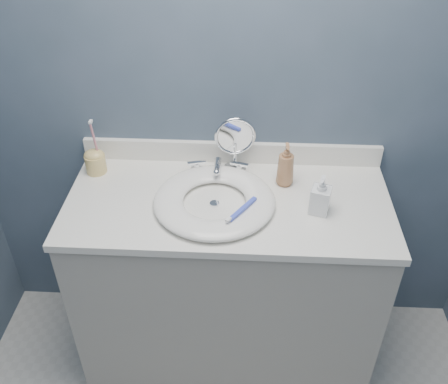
# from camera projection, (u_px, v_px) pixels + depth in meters

# --- Properties ---
(back_wall) EXTENTS (2.20, 0.02, 2.40)m
(back_wall) POSITION_uv_depth(u_px,v_px,m) (232.00, 89.00, 1.89)
(back_wall) COLOR #3F505F
(back_wall) RESTS_ON ground
(vanity_cabinet) EXTENTS (1.20, 0.55, 0.85)m
(vanity_cabinet) POSITION_uv_depth(u_px,v_px,m) (228.00, 283.00, 2.14)
(vanity_cabinet) COLOR #A9A39B
(vanity_cabinet) RESTS_ON ground
(countertop) EXTENTS (1.22, 0.57, 0.03)m
(countertop) POSITION_uv_depth(u_px,v_px,m) (228.00, 203.00, 1.88)
(countertop) COLOR white
(countertop) RESTS_ON vanity_cabinet
(backsplash) EXTENTS (1.22, 0.02, 0.09)m
(backsplash) POSITION_uv_depth(u_px,v_px,m) (231.00, 152.00, 2.05)
(backsplash) COLOR white
(backsplash) RESTS_ON countertop
(basin) EXTENTS (0.45, 0.45, 0.04)m
(basin) POSITION_uv_depth(u_px,v_px,m) (214.00, 201.00, 1.84)
(basin) COLOR white
(basin) RESTS_ON countertop
(drain) EXTENTS (0.04, 0.04, 0.01)m
(drain) POSITION_uv_depth(u_px,v_px,m) (214.00, 204.00, 1.84)
(drain) COLOR silver
(drain) RESTS_ON countertop
(faucet) EXTENTS (0.25, 0.13, 0.07)m
(faucet) POSITION_uv_depth(u_px,v_px,m) (218.00, 168.00, 1.99)
(faucet) COLOR silver
(faucet) RESTS_ON countertop
(makeup_mirror) EXTENTS (0.16, 0.09, 0.24)m
(makeup_mirror) POSITION_uv_depth(u_px,v_px,m) (235.00, 142.00, 1.95)
(makeup_mirror) COLOR silver
(makeup_mirror) RESTS_ON countertop
(soap_bottle_amber) EXTENTS (0.07, 0.07, 0.18)m
(soap_bottle_amber) POSITION_uv_depth(u_px,v_px,m) (286.00, 164.00, 1.90)
(soap_bottle_amber) COLOR #A5714A
(soap_bottle_amber) RESTS_ON countertop
(soap_bottle_clear) EXTENTS (0.08, 0.09, 0.15)m
(soap_bottle_clear) POSITION_uv_depth(u_px,v_px,m) (321.00, 195.00, 1.77)
(soap_bottle_clear) COLOR white
(soap_bottle_clear) RESTS_ON countertop
(toothbrush_holder) EXTENTS (0.08, 0.08, 0.24)m
(toothbrush_holder) POSITION_uv_depth(u_px,v_px,m) (95.00, 160.00, 1.99)
(toothbrush_holder) COLOR #DCBE6E
(toothbrush_holder) RESTS_ON countertop
(toothbrush_lying) EXTENTS (0.11, 0.15, 0.02)m
(toothbrush_lying) POSITION_uv_depth(u_px,v_px,m) (242.00, 210.00, 1.75)
(toothbrush_lying) COLOR blue
(toothbrush_lying) RESTS_ON basin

